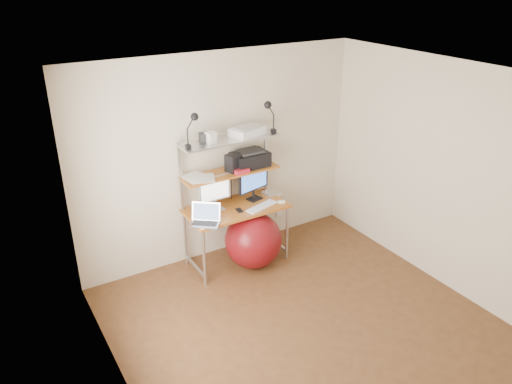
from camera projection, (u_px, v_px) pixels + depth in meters
room at (312, 217)px, 4.54m from camera, size 3.60×3.60×3.60m
computer_desk at (233, 189)px, 5.83m from camera, size 1.20×0.60×1.57m
wall_outlet at (279, 212)px, 6.72m from camera, size 0.08×0.01×0.12m
monitor_silver at (215, 191)px, 5.73m from camera, size 0.40×0.15×0.44m
monitor_black at (254, 181)px, 5.99m from camera, size 0.45×0.17×0.46m
laptop at (205, 219)px, 5.50m from camera, size 0.41×0.40×0.28m
keyboard at (262, 207)px, 5.88m from camera, size 0.45×0.24×0.01m
mouse at (281, 202)px, 5.98m from camera, size 0.09×0.07×0.02m
mac_mini at (271, 193)px, 6.18m from camera, size 0.21×0.21×0.04m
phone at (239, 210)px, 5.79m from camera, size 0.08×0.12×0.01m
printer at (250, 159)px, 5.91m from camera, size 0.43×0.29×0.20m
nas_cube at (233, 163)px, 5.76m from camera, size 0.17×0.17×0.21m
red_box at (241, 171)px, 5.75m from camera, size 0.18×0.13×0.05m
scanner at (247, 131)px, 5.74m from camera, size 0.44×0.35×0.10m
box_white at (211, 137)px, 5.48m from camera, size 0.13×0.12×0.13m
box_grey at (204, 138)px, 5.49m from camera, size 0.12×0.12×0.11m
clip_lamp_left at (193, 123)px, 5.23m from camera, size 0.15×0.09×0.39m
clip_lamp_right at (269, 110)px, 5.67m from camera, size 0.16×0.09×0.39m
exercise_ball at (253, 240)px, 5.96m from camera, size 0.69×0.69×0.69m
paper_stack at (199, 177)px, 5.61m from camera, size 0.37×0.42×0.02m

